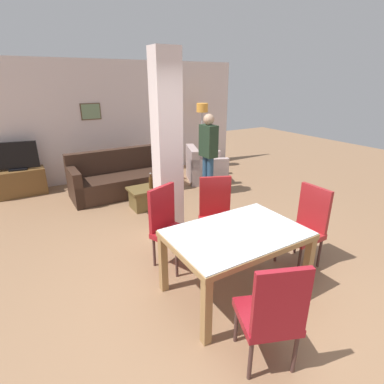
# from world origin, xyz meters

# --- Properties ---
(ground_plane) EXTENTS (18.00, 18.00, 0.00)m
(ground_plane) POSITION_xyz_m (0.00, 0.00, 0.00)
(ground_plane) COLOR #8B6648
(back_wall) EXTENTS (7.20, 0.09, 2.70)m
(back_wall) POSITION_xyz_m (-0.00, 4.96, 1.35)
(back_wall) COLOR silver
(back_wall) RESTS_ON ground_plane
(divider_pillar) EXTENTS (0.38, 0.29, 2.70)m
(divider_pillar) POSITION_xyz_m (0.04, 1.69, 1.35)
(divider_pillar) COLOR silver
(divider_pillar) RESTS_ON ground_plane
(dining_table) EXTENTS (1.45, 0.97, 0.77)m
(dining_table) POSITION_xyz_m (0.00, 0.00, 0.60)
(dining_table) COLOR #9B7445
(dining_table) RESTS_ON ground_plane
(dining_chair_far_left) EXTENTS (0.60, 0.60, 1.04)m
(dining_chair_far_left) POSITION_xyz_m (-0.36, 0.90, 0.56)
(dining_chair_far_left) COLOR maroon
(dining_chair_far_left) RESTS_ON ground_plane
(dining_chair_far_right) EXTENTS (0.60, 0.60, 1.04)m
(dining_chair_far_right) POSITION_xyz_m (0.36, 0.87, 0.56)
(dining_chair_far_right) COLOR maroon
(dining_chair_far_right) RESTS_ON ground_plane
(dining_chair_near_left) EXTENTS (0.60, 0.60, 1.04)m
(dining_chair_near_left) POSITION_xyz_m (-0.36, -0.90, 0.56)
(dining_chair_near_left) COLOR maroon
(dining_chair_near_left) RESTS_ON ground_plane
(dining_chair_head_right) EXTENTS (0.46, 0.46, 1.04)m
(dining_chair_head_right) POSITION_xyz_m (1.13, 0.00, 0.56)
(dining_chair_head_right) COLOR maroon
(dining_chair_head_right) RESTS_ON ground_plane
(sofa) EXTENTS (2.17, 0.86, 0.90)m
(sofa) POSITION_xyz_m (-0.00, 3.73, 0.30)
(sofa) COLOR #362319
(sofa) RESTS_ON ground_plane
(armchair) EXTENTS (1.12, 1.15, 0.81)m
(armchair) POSITION_xyz_m (1.91, 3.52, 0.28)
(armchair) COLOR #B19995
(armchair) RESTS_ON ground_plane
(coffee_table) EXTENTS (0.60, 0.49, 0.39)m
(coffee_table) POSITION_xyz_m (0.07, 2.74, 0.20)
(coffee_table) COLOR brown
(coffee_table) RESTS_ON ground_plane
(bottle) EXTENTS (0.08, 0.08, 0.29)m
(bottle) POSITION_xyz_m (0.17, 2.68, 0.50)
(bottle) COLOR #4C2D14
(bottle) RESTS_ON coffee_table
(tv_stand) EXTENTS (0.93, 0.40, 0.55)m
(tv_stand) POSITION_xyz_m (-1.88, 4.68, 0.27)
(tv_stand) COLOR brown
(tv_stand) RESTS_ON ground_plane
(tv_screen) EXTENTS (0.82, 0.26, 0.57)m
(tv_screen) POSITION_xyz_m (-1.88, 4.68, 0.83)
(tv_screen) COLOR black
(tv_screen) RESTS_ON tv_stand
(floor_lamp) EXTENTS (0.29, 0.29, 1.70)m
(floor_lamp) POSITION_xyz_m (2.45, 4.48, 1.42)
(floor_lamp) COLOR #B7B7BC
(floor_lamp) RESTS_ON ground_plane
(standing_person) EXTENTS (0.23, 0.38, 1.66)m
(standing_person) POSITION_xyz_m (1.49, 2.76, 0.95)
(standing_person) COLOR navy
(standing_person) RESTS_ON ground_plane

